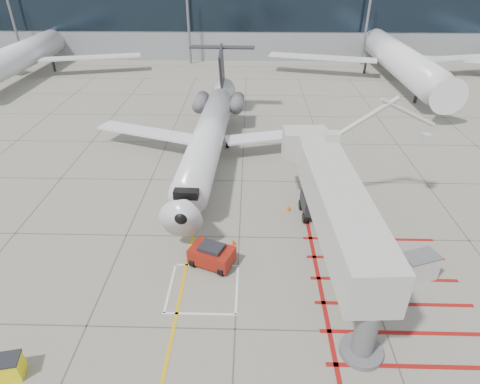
{
  "coord_description": "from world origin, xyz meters",
  "views": [
    {
      "loc": [
        0.65,
        -18.44,
        17.33
      ],
      "look_at": [
        0.0,
        6.0,
        2.5
      ],
      "focal_mm": 30.0,
      "sensor_mm": 36.0,
      "label": 1
    }
  ],
  "objects_px": {
    "jet_bridge": "(340,220)",
    "pushback_tug": "(212,254)",
    "regional_jet": "(204,130)",
    "spill_bin": "(6,368)"
  },
  "relations": [
    {
      "from": "pushback_tug",
      "to": "spill_bin",
      "type": "bearing_deg",
      "value": -115.09
    },
    {
      "from": "regional_jet",
      "to": "spill_bin",
      "type": "xyz_separation_m",
      "value": [
        -7.31,
        -20.64,
        -3.42
      ]
    },
    {
      "from": "jet_bridge",
      "to": "regional_jet",
      "type": "bearing_deg",
      "value": 123.41
    },
    {
      "from": "regional_jet",
      "to": "pushback_tug",
      "type": "distance_m",
      "value": 13.0
    },
    {
      "from": "jet_bridge",
      "to": "pushback_tug",
      "type": "relative_size",
      "value": 6.89
    },
    {
      "from": "jet_bridge",
      "to": "spill_bin",
      "type": "distance_m",
      "value": 18.72
    },
    {
      "from": "jet_bridge",
      "to": "pushback_tug",
      "type": "xyz_separation_m",
      "value": [
        -7.68,
        0.12,
        -2.92
      ]
    },
    {
      "from": "regional_jet",
      "to": "spill_bin",
      "type": "height_order",
      "value": "regional_jet"
    },
    {
      "from": "jet_bridge",
      "to": "spill_bin",
      "type": "xyz_separation_m",
      "value": [
        -16.62,
        -8.03,
        -3.1
      ]
    },
    {
      "from": "pushback_tug",
      "to": "spill_bin",
      "type": "distance_m",
      "value": 12.1
    }
  ]
}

